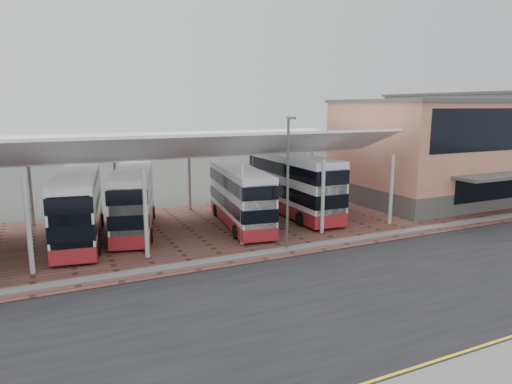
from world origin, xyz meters
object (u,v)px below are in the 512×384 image
(terminal, at_px, (444,150))
(bus_3, at_px, (134,201))
(bus_2, at_px, (78,208))
(bus_5, at_px, (293,185))
(bus_4, at_px, (240,197))

(terminal, distance_m, bus_3, 28.65)
(bus_2, bearing_deg, bus_5, 11.32)
(bus_4, distance_m, bus_5, 5.54)
(terminal, height_order, bus_5, terminal)
(terminal, relative_size, bus_5, 1.57)
(bus_2, xyz_separation_m, bus_3, (3.68, 1.08, -0.04))
(bus_2, relative_size, bus_3, 1.02)
(bus_3, height_order, bus_4, bus_3)
(terminal, bearing_deg, bus_2, -179.48)
(bus_3, bearing_deg, bus_5, 12.71)
(bus_4, bearing_deg, bus_2, -175.48)
(bus_4, height_order, bus_5, bus_5)
(bus_3, xyz_separation_m, bus_5, (12.58, -0.34, 0.25))
(bus_2, distance_m, bus_5, 16.28)
(bus_5, bearing_deg, terminal, 0.30)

